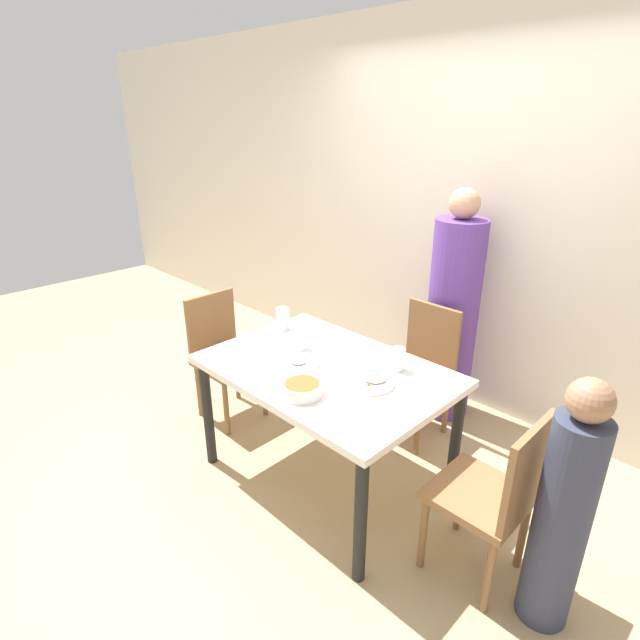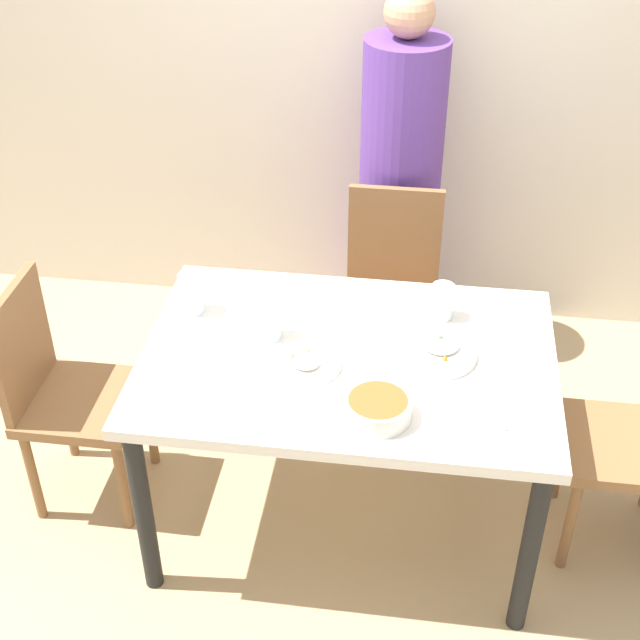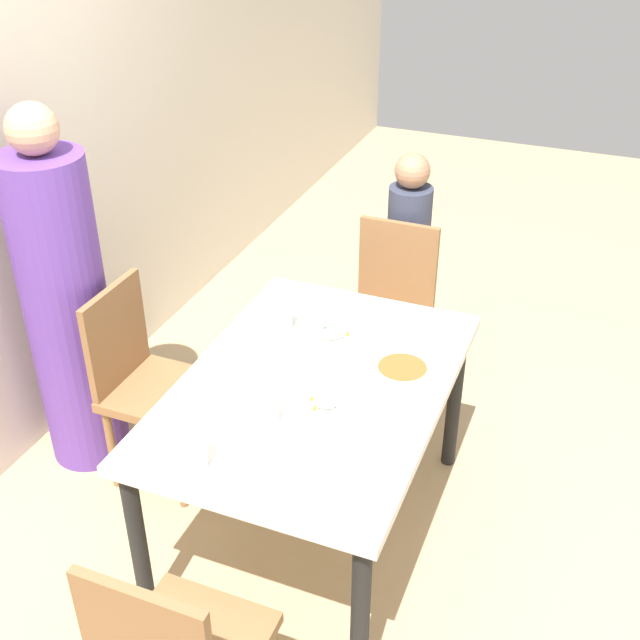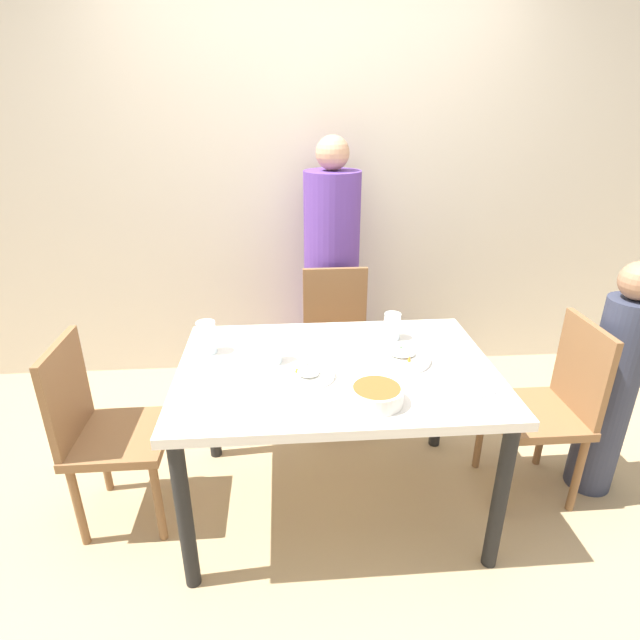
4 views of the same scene
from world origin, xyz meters
The scene contains 16 objects.
ground_plane centered at (0.00, 0.00, 0.00)m, with size 10.00×10.00×0.00m, color tan.
wall_back centered at (0.00, 1.43, 1.35)m, with size 10.00×0.06×2.70m.
dining_table centered at (0.00, 0.00, 0.65)m, with size 1.33×0.91×0.74m.
chair_adult_spot centered at (0.09, 0.79, 0.48)m, with size 0.40×0.40×0.88m.
chair_child_spot centered at (1.00, 0.03, 0.48)m, with size 0.40×0.40×0.88m.
chair_empty_left centered at (-1.00, 0.00, 0.48)m, with size 0.40×0.40×0.88m.
person_adult centered at (0.09, 1.14, 0.73)m, with size 0.34×0.34×1.59m.
person_child centered at (1.28, 0.03, 0.55)m, with size 0.21×0.21×1.16m.
bowl_curry centered at (0.12, -0.29, 0.77)m, with size 0.20×0.20×0.06m.
plate_rice_adult centered at (-0.12, -0.08, 0.75)m, with size 0.22×0.22×0.04m.
plate_rice_child centered at (0.28, 0.04, 0.75)m, with size 0.26×0.26×0.04m.
glass_water_tall centered at (-0.27, 0.06, 0.80)m, with size 0.08×0.08×0.14m.
glass_water_short centered at (-0.56, 0.17, 0.81)m, with size 0.08×0.08×0.14m.
glass_water_center centered at (0.29, 0.25, 0.80)m, with size 0.08×0.08×0.12m.
napkin_folded centered at (0.58, 0.21, 0.74)m, with size 0.14×0.14×0.01m.
fork_steel centered at (0.53, -0.28, 0.74)m, with size 0.18×0.08×0.01m.
Camera 1 is at (1.68, -1.73, 2.01)m, focal length 28.00 mm.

